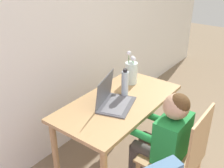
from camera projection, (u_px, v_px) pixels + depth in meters
name	position (u px, v px, depth m)	size (l,w,h in m)	color
wall_back	(58.00, 25.00, 2.30)	(6.40, 0.05, 2.50)	white
dining_table	(119.00, 111.00, 2.25)	(1.16, 0.60, 0.70)	tan
chair_occupied	(179.00, 159.00, 1.92)	(0.40, 0.40, 0.89)	tan
person_seated	(165.00, 135.00, 1.91)	(0.32, 0.42, 0.98)	#1E8438
laptop	(112.00, 98.00, 2.12)	(0.40, 0.33, 0.25)	#4C4C51
flower_vase	(131.00, 72.00, 2.46)	(0.12, 0.12, 0.32)	silver
water_bottle	(125.00, 83.00, 2.23)	(0.06, 0.06, 0.25)	silver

